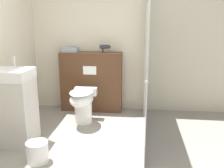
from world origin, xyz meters
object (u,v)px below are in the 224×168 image
waste_bin (37,152)px  sink_vanity (14,107)px  toilet (83,103)px  hair_drier (105,47)px

waste_bin → sink_vanity: bearing=137.4°
toilet → waste_bin: size_ratio=2.49×
toilet → sink_vanity: 1.02m
hair_drier → waste_bin: 2.05m
hair_drier → sink_vanity: bearing=-126.7°
toilet → hair_drier: (0.27, 0.59, 0.78)m
hair_drier → waste_bin: bearing=-107.0°
sink_vanity → waste_bin: size_ratio=4.57×
toilet → sink_vanity: (-0.70, -0.71, 0.15)m
sink_vanity → waste_bin: bearing=-42.6°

